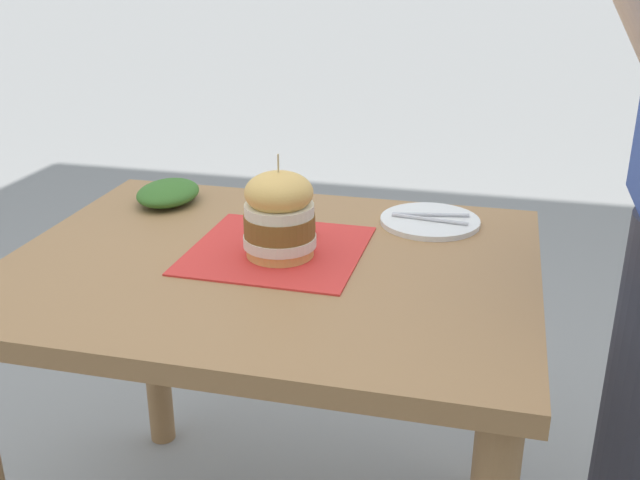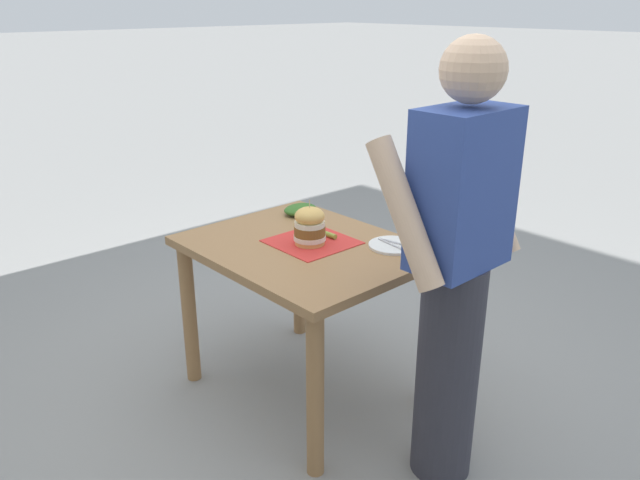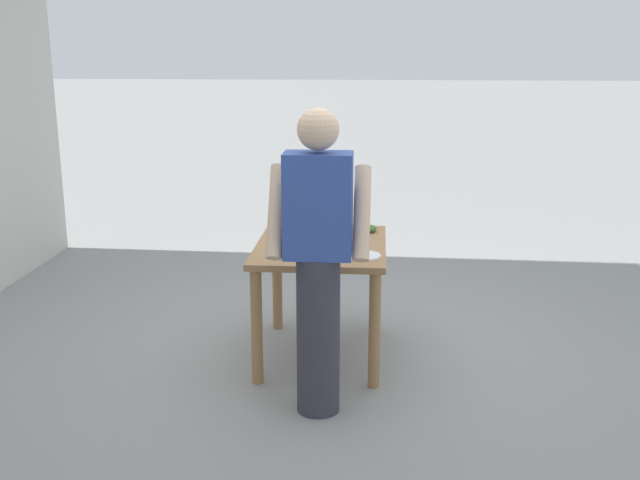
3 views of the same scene
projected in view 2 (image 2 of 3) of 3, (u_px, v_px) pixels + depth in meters
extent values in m
plane|color=gray|center=(306.00, 389.00, 3.07)|extent=(80.00, 80.00, 0.00)
cube|color=#9E7247|center=(305.00, 249.00, 2.80)|extent=(0.82, 1.04, 0.04)
cylinder|color=#9E7247|center=(299.00, 274.00, 3.47)|extent=(0.07, 0.07, 0.72)
cylinder|color=#9E7247|center=(189.00, 314.00, 3.03)|extent=(0.07, 0.07, 0.72)
cylinder|color=#9E7247|center=(430.00, 334.00, 2.84)|extent=(0.07, 0.07, 0.72)
cylinder|color=#9E7247|center=(315.00, 396.00, 2.40)|extent=(0.07, 0.07, 0.72)
cube|color=red|center=(312.00, 242.00, 2.82)|extent=(0.35, 0.35, 0.00)
cylinder|color=#E5B25B|center=(310.00, 242.00, 2.79)|extent=(0.13, 0.13, 0.02)
cylinder|color=silver|center=(310.00, 237.00, 2.78)|extent=(0.14, 0.14, 0.02)
cylinder|color=brown|center=(310.00, 230.00, 2.77)|extent=(0.14, 0.14, 0.04)
cylinder|color=silver|center=(310.00, 224.00, 2.76)|extent=(0.14, 0.14, 0.02)
ellipsoid|color=#E5B25B|center=(310.00, 216.00, 2.74)|extent=(0.13, 0.13, 0.08)
cylinder|color=#D1B77F|center=(310.00, 206.00, 2.73)|extent=(0.00, 0.00, 0.05)
cylinder|color=#8EA83D|center=(328.00, 235.00, 2.87)|extent=(0.03, 0.09, 0.02)
cylinder|color=white|center=(393.00, 245.00, 2.77)|extent=(0.22, 0.22, 0.01)
cylinder|color=silver|center=(395.00, 242.00, 2.77)|extent=(0.04, 0.17, 0.01)
cylinder|color=silver|center=(391.00, 244.00, 2.75)|extent=(0.03, 0.17, 0.01)
ellipsoid|color=#386B28|center=(300.00, 209.00, 3.18)|extent=(0.18, 0.14, 0.05)
cylinder|color=#33333D|center=(447.00, 372.00, 2.40)|extent=(0.24, 0.24, 0.90)
cube|color=#334C9E|center=(463.00, 190.00, 2.13)|extent=(0.36, 0.22, 0.56)
sphere|color=beige|center=(473.00, 69.00, 1.99)|extent=(0.22, 0.22, 0.22)
cylinder|color=beige|center=(485.00, 188.00, 2.34)|extent=(0.09, 0.34, 0.50)
cylinder|color=beige|center=(405.00, 214.00, 2.05)|extent=(0.09, 0.34, 0.50)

